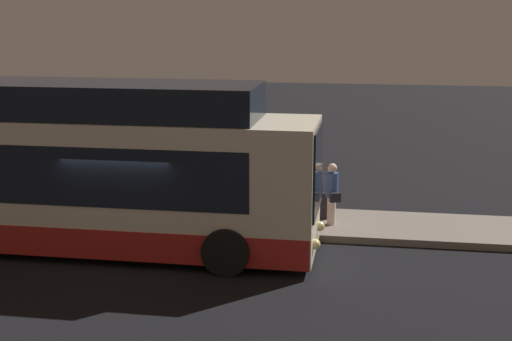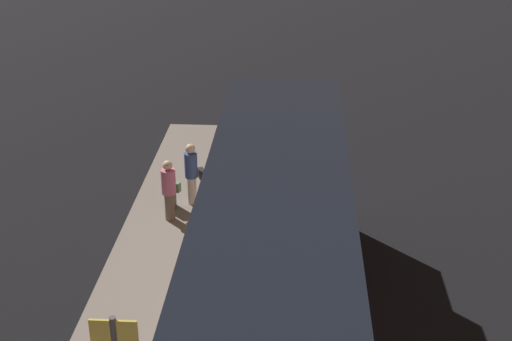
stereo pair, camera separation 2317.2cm
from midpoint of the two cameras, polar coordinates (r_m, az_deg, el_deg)
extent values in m
plane|color=black|center=(11.03, 25.96, -29.68)|extent=(80.00, 80.00, 0.00)
cube|color=slate|center=(13.14, 22.34, -21.15)|extent=(20.00, 2.50, 0.19)
cube|color=beige|center=(9.84, 17.53, -21.90)|extent=(11.70, 2.45, 3.08)
cube|color=#B2231E|center=(10.55, 17.04, -27.22)|extent=(11.64, 2.47, 0.70)
cube|color=black|center=(9.60, 15.85, -20.11)|extent=(9.59, 2.48, 1.35)
cube|color=black|center=(11.99, 48.05, -16.69)|extent=(0.06, 2.16, 1.97)
sphere|color=#F9E58C|center=(13.16, 45.01, -21.37)|extent=(0.24, 0.24, 0.24)
sphere|color=#F9E58C|center=(12.31, 48.91, -24.44)|extent=(0.24, 0.24, 0.24)
cylinder|color=black|center=(12.65, 35.82, -21.83)|extent=(1.07, 0.30, 1.07)
cylinder|color=black|center=(10.99, 42.10, -28.52)|extent=(1.07, 0.30, 1.07)
cube|color=black|center=(8.83, 15.33, -11.51)|extent=(9.94, 2.26, 0.80)
cylinder|color=silver|center=(14.45, 41.64, -18.19)|extent=(0.30, 0.30, 0.75)
cylinder|color=#334C8C|center=(14.14, 42.08, -15.71)|extent=(0.42, 0.42, 0.65)
sphere|color=beige|center=(13.95, 42.36, -14.07)|extent=(0.24, 0.24, 0.24)
cube|color=black|center=(14.13, 42.80, -17.09)|extent=(0.31, 0.24, 0.24)
cylinder|color=#6B604C|center=(14.33, 37.61, -17.89)|extent=(0.32, 0.32, 0.72)
cylinder|color=#CC6B8C|center=(14.02, 38.00, -15.49)|extent=(0.45, 0.45, 0.62)
sphere|color=beige|center=(13.85, 38.25, -13.91)|extent=(0.23, 0.23, 0.23)
cube|color=#598C59|center=(14.19, 38.98, -16.51)|extent=(0.23, 0.31, 0.24)
cube|color=black|center=(14.67, 39.60, -17.46)|extent=(0.34, 0.21, 0.72)
cylinder|color=black|center=(14.46, 39.89, -15.79)|extent=(0.02, 0.02, 0.24)
cylinder|color=#4C4C51|center=(11.87, 6.69, -17.01)|extent=(0.10, 0.10, 2.32)
cube|color=#E5C64C|center=(11.48, 6.81, -13.41)|extent=(0.04, 0.71, 0.55)
camera|label=1|loc=(11.59, 139.80, -17.37)|focal=50.00mm
camera|label=2|loc=(11.59, -40.20, 17.37)|focal=50.00mm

